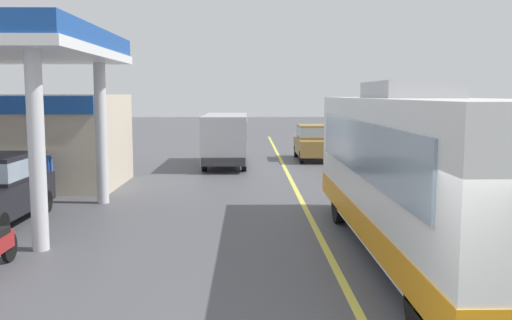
{
  "coord_description": "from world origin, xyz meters",
  "views": [
    {
      "loc": [
        -1.73,
        -5.46,
        3.4
      ],
      "look_at": [
        -1.5,
        10.0,
        1.6
      ],
      "focal_mm": 39.57,
      "sensor_mm": 36.0,
      "label": 1
    }
  ],
  "objects": [
    {
      "name": "ground",
      "position": [
        0.0,
        20.0,
        0.0
      ],
      "size": [
        120.0,
        120.0,
        0.0
      ],
      "primitive_type": "plane",
      "color": "#4C4C51"
    },
    {
      "name": "lane_divider_stripe",
      "position": [
        0.0,
        15.0,
        0.0
      ],
      "size": [
        0.16,
        50.0,
        0.01
      ],
      "primitive_type": "cube",
      "color": "#D8CC4C",
      "rests_on": "ground"
    },
    {
      "name": "coach_bus_main",
      "position": [
        1.82,
        5.95,
        1.72
      ],
      "size": [
        2.6,
        11.04,
        3.69
      ],
      "color": "white",
      "rests_on": "ground"
    },
    {
      "name": "gas_station_roadside",
      "position": [
        -9.99,
        13.6,
        2.63
      ],
      "size": [
        9.1,
        11.95,
        5.1
      ],
      "color": "#194799",
      "rests_on": "ground"
    },
    {
      "name": "minibus_opposing_lane",
      "position": [
        -2.77,
        21.42,
        1.47
      ],
      "size": [
        2.04,
        6.13,
        2.44
      ],
      "color": "#A5A5AD",
      "rests_on": "ground"
    },
    {
      "name": "pedestrian_near_pump",
      "position": [
        -8.41,
        12.98,
        0.93
      ],
      "size": [
        0.55,
        0.22,
        1.66
      ],
      "color": "#33333F",
      "rests_on": "ground"
    },
    {
      "name": "car_trailing_behind_bus",
      "position": [
        1.69,
        23.81,
        1.01
      ],
      "size": [
        1.7,
        4.2,
        1.82
      ],
      "color": "olive",
      "rests_on": "ground"
    }
  ]
}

